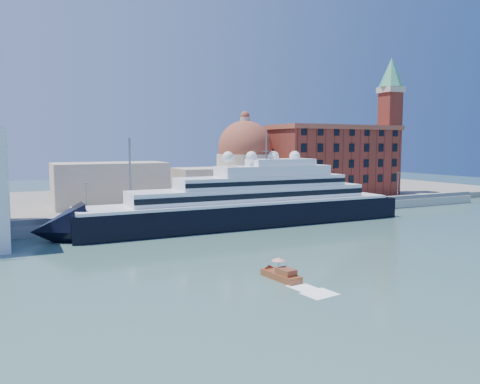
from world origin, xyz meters
TOP-DOWN VIEW (x-y plane):
  - ground at (0.00, 0.00)m, footprint 400.00×400.00m
  - quay at (0.00, 34.00)m, footprint 180.00×10.00m
  - land at (0.00, 75.00)m, footprint 260.00×72.00m
  - quay_fence at (0.00, 29.50)m, footprint 180.00×0.10m
  - superyacht at (1.72, 23.00)m, footprint 87.62×12.15m
  - water_taxi at (-10.77, -18.85)m, footprint 3.15×6.97m
  - warehouse at (52.00, 52.00)m, footprint 43.00×19.00m
  - campanile at (76.00, 52.00)m, footprint 8.40×8.40m
  - church at (6.39, 57.72)m, footprint 66.00×18.00m
  - lamp_posts at (-12.67, 32.27)m, footprint 120.80×2.40m

SIDE VIEW (x-z plane):
  - ground at x=0.00m, z-range 0.00..0.00m
  - water_taxi at x=-10.77m, z-range -0.83..2.36m
  - land at x=0.00m, z-range 0.00..2.00m
  - quay at x=0.00m, z-range 0.00..2.50m
  - quay_fence at x=0.00m, z-range 2.50..3.70m
  - superyacht at x=1.72m, z-range -8.57..17.61m
  - lamp_posts at x=-12.67m, z-range 0.84..18.84m
  - church at x=6.39m, z-range -1.84..23.66m
  - warehouse at x=52.00m, z-range 2.16..25.41m
  - campanile at x=76.00m, z-range 5.26..52.26m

